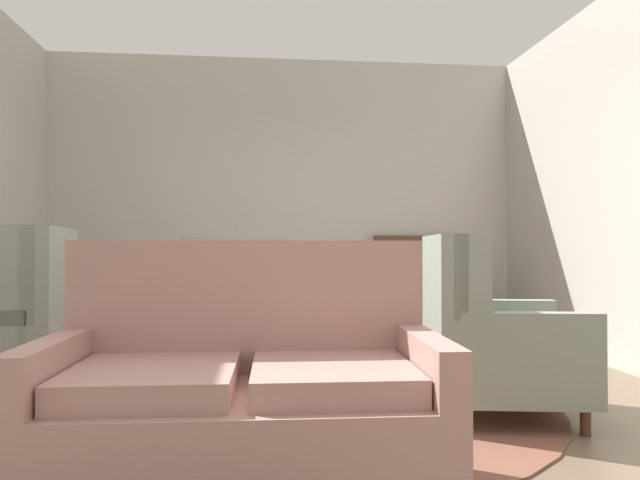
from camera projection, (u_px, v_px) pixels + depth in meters
ground at (307, 415)px, 3.33m from camera, size 8.59×8.59×0.00m
wall_back at (286, 197)px, 6.40m from camera, size 5.37×0.08×3.09m
wall_right at (625, 176)px, 4.53m from camera, size 0.08×4.29×3.09m
baseboard_back at (286, 330)px, 6.33m from camera, size 5.21×0.03×0.12m
area_rug at (304, 401)px, 3.63m from camera, size 3.13×3.13×0.01m
coffee_table at (274, 338)px, 3.51m from camera, size 0.86×0.86×0.52m
porcelain_vase at (279, 296)px, 3.51m from camera, size 0.15×0.15×0.39m
settee at (245, 392)px, 2.22m from camera, size 1.52×0.82×1.01m
armchair_back_corner at (489, 340)px, 3.34m from camera, size 0.96×0.94×1.05m
armchair_near_window at (231, 315)px, 4.54m from camera, size 0.87×0.95×1.06m
armchair_far_left at (2, 343)px, 3.12m from camera, size 0.93×0.96×1.09m
side_table at (404, 321)px, 4.22m from camera, size 0.54×0.54×0.71m
sideboard at (421, 293)px, 6.25m from camera, size 0.98×0.34×1.11m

